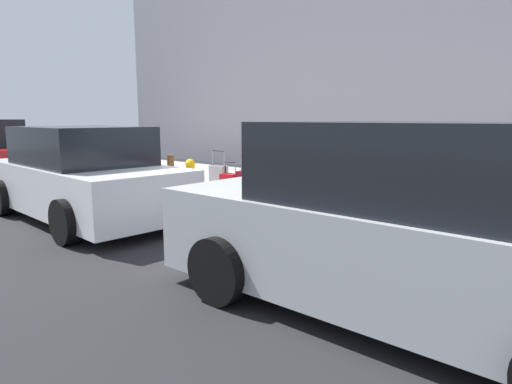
# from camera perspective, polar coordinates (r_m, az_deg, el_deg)

# --- Properties ---
(ground_plane) EXTENTS (40.00, 40.00, 0.00)m
(ground_plane) POSITION_cam_1_polar(r_m,az_deg,el_deg) (8.11, -6.45, -2.80)
(ground_plane) COLOR black
(sidewalk_curb) EXTENTS (18.00, 5.00, 0.14)m
(sidewalk_curb) POSITION_cam_1_polar(r_m,az_deg,el_deg) (9.92, 4.32, -0.11)
(sidewalk_curb) COLOR #ADA89E
(sidewalk_curb) RESTS_ON ground_plane
(building_facade_sidewalk_side) EXTENTS (24.00, 3.00, 9.71)m
(building_facade_sidewalk_side) POSITION_cam_1_polar(r_m,az_deg,el_deg) (15.03, 18.74, 21.06)
(building_facade_sidewalk_side) COLOR gray
(building_facade_sidewalk_side) RESTS_ON ground_plane
(suitcase_black_0) EXTENTS (0.46, 0.27, 0.93)m
(suitcase_black_0) POSITION_cam_1_polar(r_m,az_deg,el_deg) (6.46, 25.66, -2.73)
(suitcase_black_0) COLOR black
(suitcase_black_0) RESTS_ON sidewalk_curb
(suitcase_maroon_1) EXTENTS (0.40, 0.24, 0.96)m
(suitcase_maroon_1) POSITION_cam_1_polar(r_m,az_deg,el_deg) (6.61, 21.68, -1.82)
(suitcase_maroon_1) COLOR maroon
(suitcase_maroon_1) RESTS_ON sidewalk_curb
(suitcase_red_2) EXTENTS (0.46, 0.25, 0.68)m
(suitcase_red_2) POSITION_cam_1_polar(r_m,az_deg,el_deg) (6.73, 17.55, -1.80)
(suitcase_red_2) COLOR red
(suitcase_red_2) RESTS_ON sidewalk_curb
(suitcase_silver_3) EXTENTS (0.40, 0.28, 0.82)m
(suitcase_silver_3) POSITION_cam_1_polar(r_m,az_deg,el_deg) (7.01, 14.24, -1.51)
(suitcase_silver_3) COLOR #9EA0A8
(suitcase_silver_3) RESTS_ON sidewalk_curb
(suitcase_olive_4) EXTENTS (0.39, 0.27, 0.78)m
(suitcase_olive_4) POSITION_cam_1_polar(r_m,az_deg,el_deg) (7.18, 10.85, -1.23)
(suitcase_olive_4) COLOR #59601E
(suitcase_olive_4) RESTS_ON sidewalk_curb
(suitcase_navy_5) EXTENTS (0.44, 0.22, 0.74)m
(suitcase_navy_5) POSITION_cam_1_polar(r_m,az_deg,el_deg) (7.49, 8.08, -0.68)
(suitcase_navy_5) COLOR navy
(suitcase_navy_5) RESTS_ON sidewalk_curb
(suitcase_teal_6) EXTENTS (0.51, 0.27, 0.84)m
(suitcase_teal_6) POSITION_cam_1_polar(r_m,az_deg,el_deg) (7.76, 4.71, -0.32)
(suitcase_teal_6) COLOR #0F606B
(suitcase_teal_6) RESTS_ON sidewalk_curb
(suitcase_black_7) EXTENTS (0.41, 0.20, 0.86)m
(suitcase_black_7) POSITION_cam_1_polar(r_m,az_deg,el_deg) (8.12, 2.13, 0.24)
(suitcase_black_7) COLOR black
(suitcase_black_7) RESTS_ON sidewalk_curb
(suitcase_maroon_8) EXTENTS (0.47, 0.26, 0.87)m
(suitcase_maroon_8) POSITION_cam_1_polar(r_m,az_deg,el_deg) (8.37, -0.88, 0.67)
(suitcase_maroon_8) COLOR maroon
(suitcase_maroon_8) RESTS_ON sidewalk_curb
(suitcase_red_9) EXTENTS (0.36, 0.27, 0.76)m
(suitcase_red_9) POSITION_cam_1_polar(r_m,az_deg,el_deg) (8.67, -3.38, 0.70)
(suitcase_red_9) COLOR red
(suitcase_red_9) RESTS_ON sidewalk_curb
(suitcase_silver_10) EXTENTS (0.39, 0.21, 0.95)m
(suitcase_silver_10) POSITION_cam_1_polar(r_m,az_deg,el_deg) (9.03, -4.84, 1.44)
(suitcase_silver_10) COLOR #9EA0A8
(suitcase_silver_10) RESTS_ON sidewalk_curb
(fire_hydrant) EXTENTS (0.39, 0.21, 0.72)m
(fire_hydrant) POSITION_cam_1_polar(r_m,az_deg,el_deg) (9.62, -8.44, 2.20)
(fire_hydrant) COLOR #D89E0C
(fire_hydrant) RESTS_ON sidewalk_curb
(bollard_post) EXTENTS (0.15, 0.15, 0.79)m
(bollard_post) POSITION_cam_1_polar(r_m,az_deg,el_deg) (9.90, -10.91, 2.44)
(bollard_post) COLOR brown
(bollard_post) RESTS_ON sidewalk_curb
(parked_car_silver_0) EXTENTS (4.43, 2.06, 1.69)m
(parked_car_silver_0) POSITION_cam_1_polar(r_m,az_deg,el_deg) (4.05, 18.53, -4.33)
(parked_car_silver_0) COLOR #B2B5BA
(parked_car_silver_0) RESTS_ON ground_plane
(parked_car_white_1) EXTENTS (4.39, 2.16, 1.58)m
(parked_car_white_1) POSITION_cam_1_polar(r_m,az_deg,el_deg) (8.08, -21.33, 1.90)
(parked_car_white_1) COLOR silver
(parked_car_white_1) RESTS_ON ground_plane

